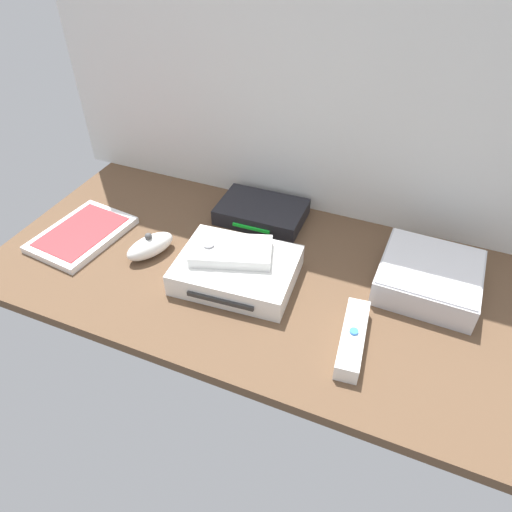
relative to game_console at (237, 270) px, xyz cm
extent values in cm
cube|color=brown|center=(2.53, 3.00, -3.20)|extent=(100.00, 48.00, 2.00)
cube|color=silver|center=(2.53, 27.60, 29.80)|extent=(110.00, 1.20, 64.00)
cube|color=white|center=(0.00, 0.03, 0.00)|extent=(22.14, 17.52, 4.40)
cube|color=#2D2D2D|center=(0.61, -8.15, 0.00)|extent=(12.01, 1.49, 0.80)
cube|color=silver|center=(32.31, 11.07, 0.30)|extent=(17.45, 17.45, 5.00)
cube|color=silver|center=(32.31, 11.07, 2.95)|extent=(16.75, 16.75, 0.30)
cube|color=white|center=(-34.26, -0.79, -1.50)|extent=(15.63, 20.40, 1.40)
cube|color=#B72D33|center=(-34.26, -0.79, -0.72)|extent=(12.90, 17.48, 0.16)
cube|color=black|center=(-3.00, 19.37, -0.50)|extent=(18.30, 12.45, 3.40)
cube|color=#19D833|center=(-2.85, 13.17, -0.50)|extent=(8.01, 0.60, 0.60)
cube|color=white|center=(23.13, -6.93, -0.70)|extent=(5.10, 15.09, 3.00)
cylinder|color=#387FDB|center=(23.13, -6.93, 1.00)|extent=(1.40, 1.40, 0.40)
ellipsoid|color=white|center=(-18.33, 0.00, -0.20)|extent=(8.18, 10.92, 4.00)
sphere|color=#4C4C4C|center=(-18.33, 0.00, 2.20)|extent=(1.40, 1.40, 1.40)
cube|color=white|center=(-1.47, 1.03, 3.20)|extent=(16.18, 12.10, 2.00)
cylinder|color=#99999E|center=(-5.27, -0.22, 4.40)|extent=(2.53, 2.53, 0.40)
camera|label=1|loc=(27.61, -57.01, 57.01)|focal=33.03mm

